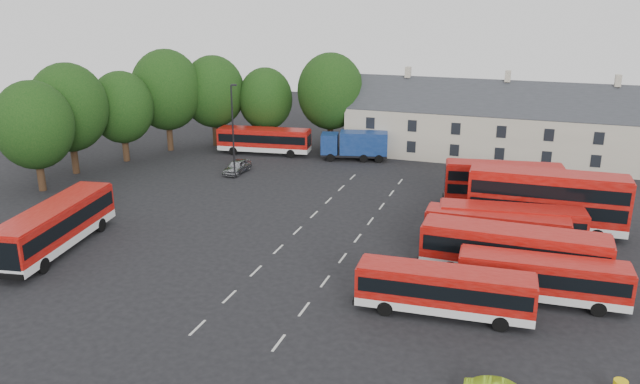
{
  "coord_description": "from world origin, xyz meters",
  "views": [
    {
      "loc": [
        16.78,
        -41.45,
        18.24
      ],
      "look_at": [
        0.65,
        5.68,
        2.2
      ],
      "focal_mm": 35.0,
      "sensor_mm": 36.0,
      "label": 1
    }
  ],
  "objects": [
    {
      "name": "ground",
      "position": [
        0.0,
        0.0,
        0.0
      ],
      "size": [
        140.0,
        140.0,
        0.0
      ],
      "primitive_type": "plane",
      "color": "black",
      "rests_on": "ground"
    },
    {
      "name": "lane_markings",
      "position": [
        2.5,
        2.0,
        0.01
      ],
      "size": [
        5.15,
        33.8,
        0.01
      ],
      "color": "beige",
      "rests_on": "ground"
    },
    {
      "name": "treeline",
      "position": [
        -20.74,
        19.36,
        6.68
      ],
      "size": [
        29.92,
        32.59,
        12.01
      ],
      "color": "black",
      "rests_on": "ground"
    },
    {
      "name": "terrace_houses",
      "position": [
        14.0,
        30.0,
        3.86
      ],
      "size": [
        35.7,
        7.13,
        10.06
      ],
      "color": "beige",
      "rests_on": "ground"
    },
    {
      "name": "bus_row_a",
      "position": [
        13.0,
        -7.95,
        1.74
      ],
      "size": [
        10.35,
        2.91,
        2.89
      ],
      "rotation": [
        0.0,
        0.0,
        0.05
      ],
      "color": "silver",
      "rests_on": "ground"
    },
    {
      "name": "bus_row_b",
      "position": [
        18.43,
        -4.31,
        1.71
      ],
      "size": [
        10.13,
        2.78,
        2.84
      ],
      "rotation": [
        0.0,
        0.0,
        0.05
      ],
      "color": "silver",
      "rests_on": "ground"
    },
    {
      "name": "bus_row_c",
      "position": [
        16.56,
        -1.25,
        2.04
      ],
      "size": [
        12.05,
        2.93,
        3.4
      ],
      "rotation": [
        0.0,
        0.0,
        -0.01
      ],
      "color": "silver",
      "rests_on": "ground"
    },
    {
      "name": "bus_row_d",
      "position": [
        15.21,
        3.05,
        1.74
      ],
      "size": [
        10.25,
        2.48,
        2.89
      ],
      "rotation": [
        0.0,
        0.0,
        0.01
      ],
      "color": "silver",
      "rests_on": "ground"
    },
    {
      "name": "bus_row_e",
      "position": [
        16.18,
        4.58,
        1.8
      ],
      "size": [
        10.84,
        3.75,
        3.0
      ],
      "rotation": [
        0.0,
        0.0,
        0.13
      ],
      "color": "silver",
      "rests_on": "ground"
    },
    {
      "name": "bus_dd_south",
      "position": [
        18.6,
        8.24,
        2.79
      ],
      "size": [
        12.02,
        3.05,
        4.9
      ],
      "rotation": [
        0.0,
        0.0,
        0.02
      ],
      "color": "silver",
      "rests_on": "ground"
    },
    {
      "name": "bus_dd_north",
      "position": [
        15.05,
        13.05,
        2.32
      ],
      "size": [
        10.16,
        3.74,
        4.07
      ],
      "rotation": [
        0.0,
        0.0,
        0.15
      ],
      "color": "silver",
      "rests_on": "ground"
    },
    {
      "name": "bus_west",
      "position": [
        -15.36,
        -7.32,
        2.07
      ],
      "size": [
        4.67,
        12.49,
        3.45
      ],
      "rotation": [
        0.0,
        0.0,
        1.73
      ],
      "color": "silver",
      "rests_on": "ground"
    },
    {
      "name": "bus_north",
      "position": [
        -12.49,
        23.88,
        1.84
      ],
      "size": [
        11.03,
        3.86,
        3.05
      ],
      "rotation": [
        0.0,
        0.0,
        0.13
      ],
      "color": "silver",
      "rests_on": "ground"
    },
    {
      "name": "box_truck",
      "position": [
        -1.65,
        24.77,
        1.83
      ],
      "size": [
        7.77,
        3.98,
        3.25
      ],
      "rotation": [
        0.0,
        0.0,
        0.23
      ],
      "color": "black",
      "rests_on": "ground"
    },
    {
      "name": "silver_car",
      "position": [
        -11.95,
        15.53,
        0.71
      ],
      "size": [
        1.84,
        4.25,
        1.43
      ],
      "primitive_type": "imported",
      "rotation": [
        0.0,
        0.0,
        -0.04
      ],
      "color": "#96989D",
      "rests_on": "ground"
    },
    {
      "name": "lamppost",
      "position": [
        -11.3,
        13.71,
        5.13
      ],
      "size": [
        0.67,
        0.38,
        9.62
      ],
      "rotation": [
        0.0,
        0.0,
        0.27
      ],
      "color": "black",
      "rests_on": "ground"
    }
  ]
}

